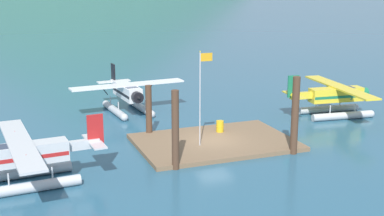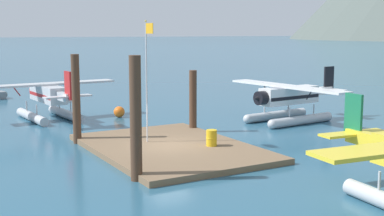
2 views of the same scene
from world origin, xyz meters
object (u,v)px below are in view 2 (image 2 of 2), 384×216
Objects in this scene: seaplane_silver_port_aft at (48,98)px; mooring_buoy at (119,112)px; flagpole at (147,68)px; seaplane_white_bow_left at (289,100)px; fuel_drum at (212,138)px.

mooring_buoy is at bearing 70.36° from seaplane_silver_port_aft.
seaplane_silver_port_aft is (-12.06, -2.50, -2.88)m from flagpole.
mooring_buoy is at bearing -129.18° from seaplane_white_bow_left.
flagpole is 8.06× the size of mooring_buoy.
flagpole reaches higher than fuel_drum.
seaplane_silver_port_aft is at bearing -109.64° from mooring_buoy.
fuel_drum is 10.81m from seaplane_white_bow_left.
flagpole is 11.33m from mooring_buoy.
seaplane_silver_port_aft is at bearing -123.52° from seaplane_white_bow_left.
mooring_buoy is 0.08× the size of seaplane_white_bow_left.
flagpole reaches higher than seaplane_silver_port_aft.
seaplane_silver_port_aft is (-1.74, -4.88, 1.16)m from mooring_buoy.
seaplane_silver_port_aft is (-14.64, -5.08, 0.84)m from fuel_drum.
flagpole is at bearing -12.99° from mooring_buoy.
flagpole is 0.65× the size of seaplane_silver_port_aft.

